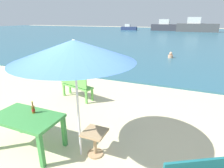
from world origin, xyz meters
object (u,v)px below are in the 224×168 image
Objects in this scene: swimmer_person at (171,56)px; boat_tanker at (129,28)px; side_table_wood at (95,140)px; picnic_table_green at (27,121)px; bench_green_left at (76,84)px; boat_barge at (166,27)px; boat_sailboat at (196,27)px; patio_umbrella at (74,51)px; beer_bottle_amber at (33,109)px.

boat_tanker is at bearing 112.97° from swimmer_person.
swimmer_person is at bearing 87.92° from side_table_wood.
boat_tanker reaches higher than side_table_wood.
picnic_table_green is 2.61m from bench_green_left.
boat_barge is (-3.82, 40.72, 0.58)m from side_table_wood.
boat_sailboat is at bearing -12.19° from boat_barge.
swimmer_person is (0.64, 10.46, -1.88)m from patio_umbrella.
side_table_wood is 40.90m from boat_barge.
patio_umbrella is at bearing -93.51° from swimmer_person.
patio_umbrella is 1.79m from side_table_wood.
bench_green_left is at bearing 130.41° from side_table_wood.
boat_tanker is (-14.13, -0.02, -0.53)m from boat_sailboat.
swimmer_person is 0.05× the size of boat_sailboat.
patio_umbrella is at bearing -85.03° from boat_barge.
beer_bottle_amber is 0.21× the size of bench_green_left.
boat_tanker is at bearing 104.88° from picnic_table_green.
boat_tanker is (-10.05, 37.18, 0.01)m from bench_green_left.
side_table_wood is 0.43× the size of bench_green_left.
bench_green_left is at bearing -105.55° from swimmer_person.
beer_bottle_amber is 0.04× the size of boat_barge.
boat_tanker is at bearing 106.46° from patio_umbrella.
boat_tanker reaches higher than beer_bottle_amber.
boat_sailboat reaches higher than side_table_wood.
boat_tanker is (-11.67, 39.52, -1.56)m from patio_umbrella.
picnic_table_green is at bearing -166.14° from side_table_wood.
patio_umbrella is at bearing -93.55° from boat_sailboat.
beer_bottle_amber reaches higher than swimmer_person.
patio_umbrella is 1.84× the size of bench_green_left.
swimmer_person is at bearing 86.49° from patio_umbrella.
patio_umbrella reaches higher than boat_tanker.
picnic_table_green is 10.84m from swimmer_person.
boat_barge is (-3.55, 40.84, -1.18)m from patio_umbrella.
bench_green_left is 38.52m from boat_tanker.
boat_sailboat is 14.14m from boat_tanker.
patio_umbrella is at bearing 3.30° from beer_bottle_amber.
boat_sailboat is at bearing 84.88° from picnic_table_green.
bench_green_left is at bearing -96.25° from boat_sailboat.
boat_sailboat reaches higher than bench_green_left.
side_table_wood is at bearing -92.08° from swimmer_person.
boat_barge is at bearing 93.48° from beer_bottle_amber.
patio_umbrella is at bearing -55.19° from bench_green_left.
beer_bottle_amber is 40.98m from boat_tanker.
beer_bottle_amber is 2.48m from bench_green_left.
side_table_wood is 0.08× the size of boat_barge.
swimmer_person is 0.06× the size of boat_barge.
boat_sailboat is at bearing 0.10° from boat_tanker.
patio_umbrella is 0.63× the size of boat_tanker.
beer_bottle_amber is 0.03× the size of boat_sailboat.
boat_barge reaches higher than picnic_table_green.
beer_bottle_amber is at bearing 73.42° from picnic_table_green.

